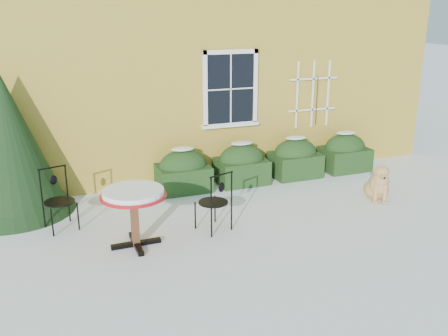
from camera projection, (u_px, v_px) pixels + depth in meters
name	position (u px, v px, depth m)	size (l,w,h in m)	color
ground	(246.00, 237.00, 8.19)	(80.00, 80.00, 0.00)	white
house	(144.00, 24.00, 13.45)	(12.40, 8.40, 6.40)	gold
hedge_row	(269.00, 162.00, 10.90)	(4.95, 0.80, 0.91)	black
evergreen_shrub	(8.00, 156.00, 8.93)	(2.18, 2.18, 2.63)	black
bistro_table	(134.00, 199.00, 7.66)	(1.02, 1.02, 0.94)	black
patio_chair_near	(215.00, 201.00, 8.31)	(0.59, 0.59, 1.05)	black
patio_chair_far	(58.00, 199.00, 8.39)	(0.57, 0.57, 1.05)	black
dog	(378.00, 185.00, 9.72)	(0.66, 0.82, 0.76)	tan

